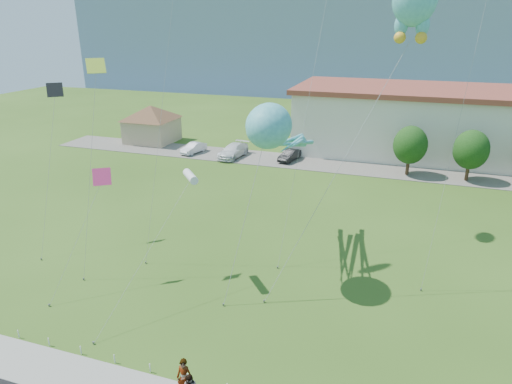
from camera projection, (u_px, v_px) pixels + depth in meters
ground at (181, 359)px, 22.88m from camera, size 160.00×160.00×0.00m
parking_strip at (318, 164)px, 53.90m from camera, size 70.00×6.00×0.06m
hill_ridge at (382, 33)px, 124.87m from camera, size 160.00×50.00×25.00m
pavilion at (151, 120)px, 62.65m from camera, size 9.20×9.20×5.00m
rope_fence at (169, 373)px, 21.63m from camera, size 26.05×0.05×0.50m
tree_near at (410, 145)px, 48.85m from camera, size 3.60×3.60×5.47m
tree_mid at (471, 150)px, 47.06m from camera, size 3.60×3.60×5.47m
pedestrian_left at (184, 378)px, 20.23m from camera, size 0.70×0.46×1.93m
parked_car_silver at (194, 148)px, 57.94m from camera, size 2.28×4.12×1.29m
parked_car_white at (233, 151)px, 56.17m from camera, size 2.84×5.64×1.57m
parked_car_black at (290, 155)px, 54.82m from camera, size 2.10×4.16×1.31m
octopus_kite at (276, 135)px, 28.36m from camera, size 2.88×11.66×11.47m
small_kite_pink at (97, 188)px, 28.15m from camera, size 2.06×5.20×7.27m
small_kite_white at (190, 178)px, 27.91m from camera, size 2.37×9.17×7.39m
small_kite_black at (53, 109)px, 32.76m from camera, size 1.53×5.46×11.66m
small_kite_yellow at (94, 93)px, 27.82m from camera, size 1.37×3.68×13.78m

